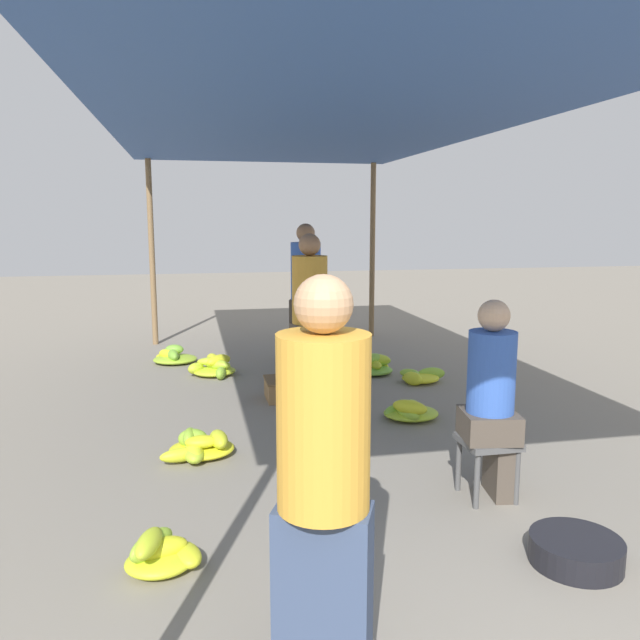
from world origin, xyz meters
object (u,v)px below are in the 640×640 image
Objects in this scene: banana_pile_left_0 at (199,447)px; shopper_walking_far at (306,292)px; vendor_seated at (493,397)px; banana_pile_right_3 at (374,365)px; banana_pile_right_0 at (419,377)px; shopper_walking_mid at (310,314)px; stool at (488,450)px; banana_pile_right_1 at (345,354)px; banana_pile_left_2 at (215,367)px; banana_pile_left_1 at (161,554)px; banana_pile_right_2 at (409,411)px; banana_pile_left_3 at (173,357)px; vendor_foreground at (323,485)px; crate_near at (287,389)px; basin_black at (576,551)px.

shopper_walking_far is at bearing 65.00° from banana_pile_left_0.
vendor_seated is 3.35m from banana_pile_right_3.
vendor_seated is 2.34× the size of banana_pile_right_0.
shopper_walking_far is (0.24, 1.53, 0.04)m from shopper_walking_mid.
stool is 0.74× the size of banana_pile_right_1.
banana_pile_left_2 reaches higher than banana_pile_left_0.
banana_pile_right_2 is at bearing 44.58° from banana_pile_left_1.
shopper_walking_far reaches higher than banana_pile_left_3.
stool is 2.88m from banana_pile_right_0.
shopper_walking_far is at bearing 96.37° from stool.
banana_pile_left_2 is 1.16× the size of banana_pile_left_3.
banana_pile_left_2 is 2.60m from banana_pile_right_2.
banana_pile_right_2 is at bearing -95.98° from banana_pile_right_3.
banana_pile_right_0 is (2.69, -1.54, -0.01)m from banana_pile_left_3.
banana_pile_left_0 is 0.34× the size of shopper_walking_mid.
banana_pile_left_1 reaches higher than banana_pile_right_0.
vendor_seated is at bearing -64.16° from banana_pile_left_3.
banana_pile_right_2 is at bearing -49.59° from shopper_walking_mid.
shopper_walking_mid is (-0.69, 2.48, 0.54)m from stool.
shopper_walking_mid is at bearing -115.31° from banana_pile_right_1.
banana_pile_right_2 is (1.65, -2.01, -0.02)m from banana_pile_left_2.
vendor_foreground is 3.77× the size of crate_near.
banana_pile_right_1 is 1.93m from crate_near.
banana_pile_left_0 is at bearing 99.82° from vendor_foreground.
banana_pile_left_0 is 1.02× the size of banana_pile_right_0.
banana_pile_right_1 is 1.99m from shopper_walking_mid.
crate_near is 0.79m from shopper_walking_mid.
banana_pile_left_2 is at bearing 128.74° from shopper_walking_mid.
banana_pile_right_3 reaches higher than banana_pile_left_1.
banana_pile_right_2 is (2.14, -2.75, -0.00)m from banana_pile_left_3.
banana_pile_right_3 is at bearing 127.20° from banana_pile_right_0.
shopper_walking_mid is at bearing -51.26° from banana_pile_left_2.
banana_pile_left_1 reaches higher than banana_pile_right_2.
banana_pile_right_3 is (0.23, 3.30, -0.21)m from stool.
basin_black is 3.49m from shopper_walking_mid.
banana_pile_left_0 is 1.06× the size of banana_pile_right_1.
stool is 2.10m from banana_pile_left_1.
banana_pile_left_1 is 0.80× the size of banana_pile_right_2.
basin_black is at bearing -97.94° from banana_pile_right_0.
stool is 2.13m from banana_pile_left_0.
shopper_walking_far is at bearing 101.76° from banana_pile_right_2.
banana_pile_right_3 reaches higher than banana_pile_right_0.
banana_pile_left_2 is (0.22, 2.54, 0.01)m from banana_pile_left_0.
banana_pile_right_3 reaches higher than banana_pile_left_2.
basin_black is at bearing -83.61° from shopper_walking_far.
vendor_foreground is at bearing -108.92° from banana_pile_right_3.
banana_pile_left_2 reaches higher than banana_pile_left_3.
banana_pile_right_2 is at bearing 64.56° from vendor_foreground.
crate_near reaches higher than basin_black.
shopper_walking_far reaches higher than vendor_foreground.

